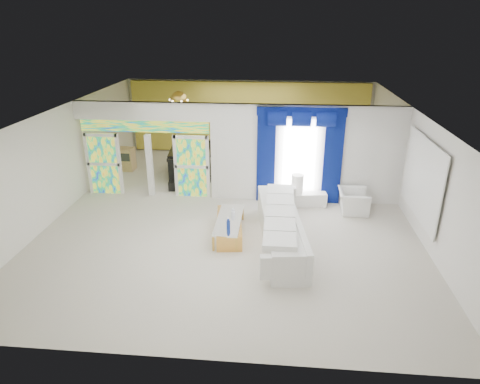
# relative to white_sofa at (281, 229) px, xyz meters

# --- Properties ---
(floor) EXTENTS (12.00, 12.00, 0.00)m
(floor) POSITION_rel_white_sofa_xyz_m (-1.39, 1.80, -0.38)
(floor) COLOR #B7AF9E
(floor) RESTS_ON ground
(dividing_wall) EXTENTS (5.70, 0.18, 3.00)m
(dividing_wall) POSITION_rel_white_sofa_xyz_m (0.76, 2.80, 1.12)
(dividing_wall) COLOR white
(dividing_wall) RESTS_ON ground
(dividing_header) EXTENTS (4.30, 0.18, 0.55)m
(dividing_header) POSITION_rel_white_sofa_xyz_m (-4.24, 2.80, 2.34)
(dividing_header) COLOR white
(dividing_header) RESTS_ON dividing_wall
(stained_panel_left) EXTENTS (0.95, 0.04, 2.00)m
(stained_panel_left) POSITION_rel_white_sofa_xyz_m (-5.66, 2.80, 0.62)
(stained_panel_left) COLOR #994C3F
(stained_panel_left) RESTS_ON ground
(stained_panel_right) EXTENTS (0.95, 0.04, 2.00)m
(stained_panel_right) POSITION_rel_white_sofa_xyz_m (-2.81, 2.80, 0.62)
(stained_panel_right) COLOR #994C3F
(stained_panel_right) RESTS_ON ground
(stained_transom) EXTENTS (4.00, 0.05, 0.35)m
(stained_transom) POSITION_rel_white_sofa_xyz_m (-4.24, 2.80, 1.87)
(stained_transom) COLOR #994C3F
(stained_transom) RESTS_ON dividing_header
(window_pane) EXTENTS (1.00, 0.02, 2.30)m
(window_pane) POSITION_rel_white_sofa_xyz_m (0.51, 2.70, 1.07)
(window_pane) COLOR white
(window_pane) RESTS_ON dividing_wall
(blue_drape_left) EXTENTS (0.55, 0.10, 2.80)m
(blue_drape_left) POSITION_rel_white_sofa_xyz_m (-0.49, 2.67, 1.02)
(blue_drape_left) COLOR #05044E
(blue_drape_left) RESTS_ON ground
(blue_drape_right) EXTENTS (0.55, 0.10, 2.80)m
(blue_drape_right) POSITION_rel_white_sofa_xyz_m (1.51, 2.67, 1.02)
(blue_drape_right) COLOR #05044E
(blue_drape_right) RESTS_ON ground
(blue_pelmet) EXTENTS (2.60, 0.12, 0.25)m
(blue_pelmet) POSITION_rel_white_sofa_xyz_m (0.51, 2.67, 2.44)
(blue_pelmet) COLOR #05044E
(blue_pelmet) RESTS_ON dividing_wall
(wall_mirror) EXTENTS (0.04, 2.70, 1.90)m
(wall_mirror) POSITION_rel_white_sofa_xyz_m (3.55, 0.80, 1.17)
(wall_mirror) COLOR white
(wall_mirror) RESTS_ON ground
(gold_curtains) EXTENTS (9.70, 0.12, 2.90)m
(gold_curtains) POSITION_rel_white_sofa_xyz_m (-1.39, 7.70, 1.12)
(gold_curtains) COLOR #B48F2B
(gold_curtains) RESTS_ON ground
(white_sofa) EXTENTS (1.35, 4.10, 0.77)m
(white_sofa) POSITION_rel_white_sofa_xyz_m (0.00, 0.00, 0.00)
(white_sofa) COLOR white
(white_sofa) RESTS_ON ground
(coffee_table) EXTENTS (0.86, 1.96, 0.42)m
(coffee_table) POSITION_rel_white_sofa_xyz_m (-1.35, 0.30, -0.17)
(coffee_table) COLOR gold
(coffee_table) RESTS_ON ground
(console_table) EXTENTS (1.23, 0.53, 0.40)m
(console_table) POSITION_rel_white_sofa_xyz_m (0.78, 2.40, -0.18)
(console_table) COLOR white
(console_table) RESTS_ON ground
(table_lamp) EXTENTS (0.36, 0.36, 0.58)m
(table_lamp) POSITION_rel_white_sofa_xyz_m (0.48, 2.40, 0.31)
(table_lamp) COLOR white
(table_lamp) RESTS_ON console_table
(armchair) EXTENTS (0.89, 1.01, 0.64)m
(armchair) POSITION_rel_white_sofa_xyz_m (2.13, 2.10, -0.06)
(armchair) COLOR white
(armchair) RESTS_ON ground
(grand_piano) EXTENTS (1.67, 2.07, 0.97)m
(grand_piano) POSITION_rel_white_sofa_xyz_m (-3.26, 4.91, 0.10)
(grand_piano) COLOR black
(grand_piano) RESTS_ON ground
(piano_bench) EXTENTS (0.94, 0.46, 0.30)m
(piano_bench) POSITION_rel_white_sofa_xyz_m (-3.26, 3.31, -0.23)
(piano_bench) COLOR black
(piano_bench) RESTS_ON ground
(tv_console) EXTENTS (0.59, 0.54, 0.85)m
(tv_console) POSITION_rel_white_sofa_xyz_m (-5.79, 5.09, 0.04)
(tv_console) COLOR #A28851
(tv_console) RESTS_ON ground
(chandelier) EXTENTS (0.60, 0.60, 0.60)m
(chandelier) POSITION_rel_white_sofa_xyz_m (-3.69, 5.20, 2.27)
(chandelier) COLOR gold
(chandelier) RESTS_ON ceiling
(decanters) EXTENTS (0.18, 0.88, 0.20)m
(decanters) POSITION_rel_white_sofa_xyz_m (-1.31, 0.14, 0.12)
(decanters) COLOR silver
(decanters) RESTS_ON coffee_table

